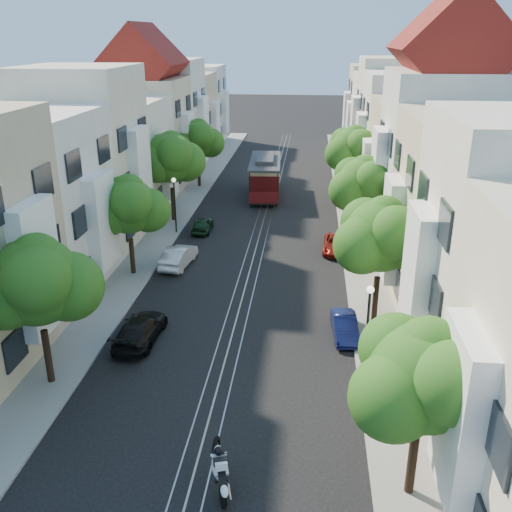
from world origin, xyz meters
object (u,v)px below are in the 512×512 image
(tree_w_a, at_px, (38,283))
(tree_w_c, at_px, (171,159))
(lamp_east, at_px, (368,317))
(parked_car_e_far, at_px, (336,244))
(lamp_west, at_px, (175,197))
(tree_e_a, at_px, (425,380))
(parked_car_w_near, at_px, (140,329))
(tree_e_d, at_px, (354,150))
(cable_car, at_px, (265,174))
(sportbike_rider, at_px, (220,468))
(parked_car_w_far, at_px, (202,224))
(parked_car_w_mid, at_px, (178,256))
(tree_e_b, at_px, (382,237))
(tree_w_d, at_px, (198,140))
(tree_e_c, at_px, (364,185))
(parked_car_e_mid, at_px, (345,326))
(tree_w_b, at_px, (129,207))

(tree_w_a, bearing_deg, tree_w_c, 90.00)
(lamp_east, relative_size, parked_car_e_far, 1.08)
(tree_w_a, relative_size, lamp_west, 1.61)
(tree_e_a, bearing_deg, lamp_west, 118.45)
(lamp_west, height_order, parked_car_w_near, lamp_west)
(tree_e_a, distance_m, lamp_east, 7.26)
(tree_e_d, relative_size, cable_car, 0.77)
(lamp_east, xyz_separation_m, sportbike_rider, (-5.29, -7.38, -1.99))
(sportbike_rider, height_order, parked_car_w_far, sportbike_rider)
(tree_e_d, relative_size, parked_car_w_far, 2.06)
(parked_car_w_mid, bearing_deg, tree_e_b, 157.56)
(cable_car, distance_m, parked_car_w_mid, 18.27)
(tree_w_d, distance_m, lamp_west, 14.11)
(tree_w_c, height_order, lamp_west, tree_w_c)
(lamp_west, distance_m, sportbike_rider, 26.49)
(tree_w_d, xyz_separation_m, cable_car, (6.64, -2.53, -2.60))
(tree_e_c, distance_m, tree_w_d, 21.53)
(tree_e_c, bearing_deg, tree_w_d, 131.99)
(tree_w_a, distance_m, cable_car, 32.28)
(tree_e_c, relative_size, lamp_east, 1.57)
(tree_e_b, distance_m, tree_w_c, 21.53)
(tree_e_b, relative_size, parked_car_e_mid, 2.03)
(tree_e_a, xyz_separation_m, parked_car_e_mid, (-1.66, 10.38, -3.86))
(tree_e_d, distance_m, lamp_west, 16.39)
(tree_e_a, height_order, lamp_east, tree_e_a)
(lamp_west, bearing_deg, parked_car_w_near, -83.27)
(cable_car, xyz_separation_m, parked_car_e_far, (6.10, -14.15, -1.47))
(sportbike_rider, bearing_deg, tree_w_c, 89.09)
(tree_e_c, xyz_separation_m, parked_car_e_far, (-1.66, -0.68, -4.06))
(tree_e_a, relative_size, parked_car_e_far, 1.62)
(parked_car_e_far, bearing_deg, sportbike_rider, -97.92)
(tree_w_b, bearing_deg, tree_e_c, 22.62)
(tree_w_b, distance_m, parked_car_w_mid, 4.80)
(tree_w_a, height_order, parked_car_e_mid, tree_w_a)
(tree_e_d, distance_m, parked_car_e_mid, 24.08)
(parked_car_e_mid, distance_m, parked_car_e_far, 11.94)
(tree_w_d, height_order, cable_car, tree_w_d)
(tree_e_a, xyz_separation_m, tree_w_d, (-14.40, 39.00, 0.20))
(tree_e_d, bearing_deg, tree_w_c, -157.38)
(tree_w_d, distance_m, parked_car_w_mid, 20.79)
(sportbike_rider, distance_m, parked_car_w_near, 10.75)
(tree_w_c, distance_m, cable_car, 11.19)
(tree_w_a, xyz_separation_m, parked_car_w_far, (2.74, 20.64, -4.17))
(lamp_east, xyz_separation_m, parked_car_e_mid, (-0.70, 3.35, -2.30))
(tree_w_a, relative_size, parked_car_e_far, 1.73)
(tree_e_d, height_order, lamp_east, tree_e_d)
(parked_car_e_far, bearing_deg, tree_w_c, 159.48)
(tree_e_a, relative_size, tree_w_a, 0.94)
(tree_e_b, bearing_deg, lamp_west, 136.15)
(parked_car_e_mid, relative_size, parked_car_e_far, 0.85)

